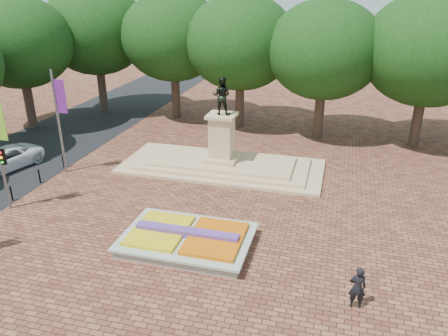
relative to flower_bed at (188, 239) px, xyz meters
The scene contains 7 objects.
ground 2.28m from the flower_bed, 117.19° to the left, with size 90.00×90.00×0.00m, color brown.
asphalt_street 17.49m from the flower_bed, 156.41° to the left, with size 9.00×90.00×0.02m, color black.
flower_bed is the anchor object (origin of this frame).
monument 10.07m from the flower_bed, 95.87° to the left, with size 14.00×6.00×6.40m.
tree_row_back 21.01m from the flower_bed, 86.26° to the left, with size 44.80×8.80×10.43m.
van 16.60m from the flower_bed, 159.80° to the left, with size 2.48×5.38×1.49m, color white.
pedestrian 8.35m from the flower_bed, 16.89° to the right, with size 0.68×0.44×1.86m, color black.
Camera 1 is at (7.60, -19.31, 11.97)m, focal length 35.00 mm.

